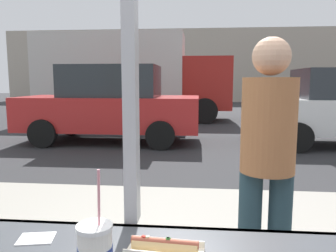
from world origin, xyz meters
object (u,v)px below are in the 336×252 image
(hotdog_tray_near, at_px, (165,247))
(pedestrian, at_px, (267,156))
(parked_car_red, at_px, (111,104))
(box_truck, at_px, (129,74))

(hotdog_tray_near, distance_m, pedestrian, 1.11)
(parked_car_red, distance_m, box_truck, 4.85)
(hotdog_tray_near, height_order, box_truck, box_truck)
(box_truck, xyz_separation_m, pedestrian, (3.10, -10.67, -0.69))
(box_truck, bearing_deg, hotdog_tray_near, -77.50)
(hotdog_tray_near, bearing_deg, pedestrian, 62.37)
(parked_car_red, relative_size, pedestrian, 2.64)
(pedestrian, bearing_deg, box_truck, 106.18)
(hotdog_tray_near, relative_size, pedestrian, 0.16)
(box_truck, bearing_deg, parked_car_red, -83.44)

